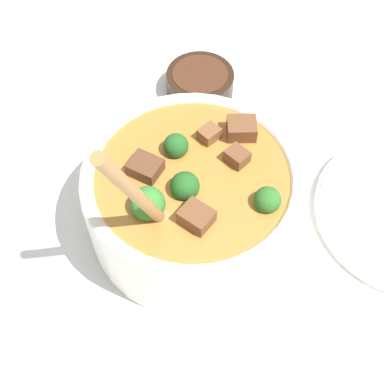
% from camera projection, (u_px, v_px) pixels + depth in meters
% --- Properties ---
extents(ground_plane, '(4.00, 4.00, 0.00)m').
position_uv_depth(ground_plane, '(192.00, 224.00, 0.65)').
color(ground_plane, silver).
extents(stew_bowl, '(0.25, 0.24, 0.27)m').
position_uv_depth(stew_bowl, '(192.00, 196.00, 0.59)').
color(stew_bowl, white).
rests_on(stew_bowl, ground_plane).
extents(condiment_bowl, '(0.09, 0.09, 0.04)m').
position_uv_depth(condiment_bowl, '(200.00, 82.00, 0.75)').
color(condiment_bowl, black).
rests_on(condiment_bowl, ground_plane).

